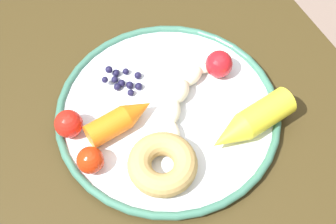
{
  "coord_description": "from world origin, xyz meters",
  "views": [
    {
      "loc": [
        -0.39,
        0.14,
        1.39
      ],
      "look_at": [
        -0.04,
        -0.04,
        0.75
      ],
      "focal_mm": 53.39,
      "sensor_mm": 36.0,
      "label": 1
    }
  ],
  "objects_px": {
    "plate": "(168,113)",
    "blueberry_pile": "(123,80)",
    "dining_table": "(137,138)",
    "donut": "(162,164)",
    "carrot_orange": "(120,120)",
    "banana": "(184,94)",
    "tomato_near": "(90,160)",
    "tomato_mid": "(219,64)",
    "tomato_far": "(68,123)",
    "carrot_yellow": "(251,122)"
  },
  "relations": [
    {
      "from": "plate",
      "to": "blueberry_pile",
      "type": "bearing_deg",
      "value": 25.67
    },
    {
      "from": "dining_table",
      "to": "plate",
      "type": "bearing_deg",
      "value": -130.21
    },
    {
      "from": "plate",
      "to": "donut",
      "type": "xyz_separation_m",
      "value": [
        -0.08,
        0.05,
        0.02
      ]
    },
    {
      "from": "dining_table",
      "to": "carrot_orange",
      "type": "height_order",
      "value": "carrot_orange"
    },
    {
      "from": "dining_table",
      "to": "banana",
      "type": "xyz_separation_m",
      "value": [
        -0.02,
        -0.07,
        0.12
      ]
    },
    {
      "from": "tomato_near",
      "to": "tomato_mid",
      "type": "height_order",
      "value": "tomato_mid"
    },
    {
      "from": "donut",
      "to": "blueberry_pile",
      "type": "xyz_separation_m",
      "value": [
        0.16,
        -0.01,
        -0.01
      ]
    },
    {
      "from": "dining_table",
      "to": "tomato_far",
      "type": "relative_size",
      "value": 30.87
    },
    {
      "from": "plate",
      "to": "tomato_far",
      "type": "bearing_deg",
      "value": 75.27
    },
    {
      "from": "donut",
      "to": "carrot_orange",
      "type": "bearing_deg",
      "value": 14.21
    },
    {
      "from": "carrot_yellow",
      "to": "tomato_far",
      "type": "height_order",
      "value": "carrot_yellow"
    },
    {
      "from": "dining_table",
      "to": "blueberry_pile",
      "type": "bearing_deg",
      "value": -4.57
    },
    {
      "from": "tomato_mid",
      "to": "tomato_far",
      "type": "relative_size",
      "value": 1.03
    },
    {
      "from": "blueberry_pile",
      "to": "tomato_far",
      "type": "xyz_separation_m",
      "value": [
        -0.04,
        0.1,
        0.01
      ]
    },
    {
      "from": "carrot_yellow",
      "to": "donut",
      "type": "relative_size",
      "value": 1.44
    },
    {
      "from": "tomato_mid",
      "to": "blueberry_pile",
      "type": "bearing_deg",
      "value": 70.87
    },
    {
      "from": "blueberry_pile",
      "to": "tomato_mid",
      "type": "height_order",
      "value": "tomato_mid"
    },
    {
      "from": "dining_table",
      "to": "tomato_far",
      "type": "height_order",
      "value": "tomato_far"
    },
    {
      "from": "blueberry_pile",
      "to": "tomato_far",
      "type": "distance_m",
      "value": 0.11
    },
    {
      "from": "carrot_yellow",
      "to": "tomato_far",
      "type": "bearing_deg",
      "value": 63.24
    },
    {
      "from": "blueberry_pile",
      "to": "tomato_far",
      "type": "height_order",
      "value": "tomato_far"
    },
    {
      "from": "dining_table",
      "to": "plate",
      "type": "relative_size",
      "value": 3.77
    },
    {
      "from": "tomato_far",
      "to": "carrot_orange",
      "type": "bearing_deg",
      "value": -112.04
    },
    {
      "from": "banana",
      "to": "carrot_yellow",
      "type": "height_order",
      "value": "carrot_yellow"
    },
    {
      "from": "banana",
      "to": "tomato_near",
      "type": "bearing_deg",
      "value": 104.33
    },
    {
      "from": "dining_table",
      "to": "tomato_mid",
      "type": "distance_m",
      "value": 0.19
    },
    {
      "from": "banana",
      "to": "tomato_far",
      "type": "bearing_deg",
      "value": 81.45
    },
    {
      "from": "banana",
      "to": "tomato_near",
      "type": "xyz_separation_m",
      "value": [
        -0.04,
        0.17,
        0.01
      ]
    },
    {
      "from": "plate",
      "to": "tomato_near",
      "type": "bearing_deg",
      "value": 103.15
    },
    {
      "from": "donut",
      "to": "tomato_mid",
      "type": "bearing_deg",
      "value": -53.99
    },
    {
      "from": "banana",
      "to": "tomato_mid",
      "type": "relative_size",
      "value": 3.36
    },
    {
      "from": "donut",
      "to": "tomato_far",
      "type": "height_order",
      "value": "tomato_far"
    },
    {
      "from": "donut",
      "to": "carrot_yellow",
      "type": "bearing_deg",
      "value": -89.9
    },
    {
      "from": "donut",
      "to": "plate",
      "type": "bearing_deg",
      "value": -31.43
    },
    {
      "from": "carrot_yellow",
      "to": "carrot_orange",
      "type": "bearing_deg",
      "value": 61.35
    },
    {
      "from": "carrot_yellow",
      "to": "tomato_near",
      "type": "distance_m",
      "value": 0.23
    },
    {
      "from": "tomato_far",
      "to": "tomato_near",
      "type": "bearing_deg",
      "value": -175.15
    },
    {
      "from": "carrot_orange",
      "to": "tomato_far",
      "type": "relative_size",
      "value": 2.62
    },
    {
      "from": "carrot_yellow",
      "to": "tomato_mid",
      "type": "relative_size",
      "value": 3.3
    },
    {
      "from": "carrot_orange",
      "to": "tomato_far",
      "type": "bearing_deg",
      "value": 67.96
    },
    {
      "from": "donut",
      "to": "blueberry_pile",
      "type": "relative_size",
      "value": 1.58
    },
    {
      "from": "plate",
      "to": "banana",
      "type": "xyz_separation_m",
      "value": [
        0.01,
        -0.03,
        0.02
      ]
    },
    {
      "from": "carrot_orange",
      "to": "tomato_mid",
      "type": "height_order",
      "value": "tomato_mid"
    },
    {
      "from": "plate",
      "to": "carrot_orange",
      "type": "height_order",
      "value": "carrot_orange"
    },
    {
      "from": "plate",
      "to": "tomato_mid",
      "type": "bearing_deg",
      "value": -73.71
    },
    {
      "from": "dining_table",
      "to": "tomato_near",
      "type": "distance_m",
      "value": 0.17
    },
    {
      "from": "banana",
      "to": "tomato_far",
      "type": "xyz_separation_m",
      "value": [
        0.03,
        0.17,
        0.01
      ]
    },
    {
      "from": "plate",
      "to": "blueberry_pile",
      "type": "relative_size",
      "value": 5.5
    },
    {
      "from": "donut",
      "to": "banana",
      "type": "bearing_deg",
      "value": -41.49
    },
    {
      "from": "blueberry_pile",
      "to": "banana",
      "type": "bearing_deg",
      "value": -134.22
    }
  ]
}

